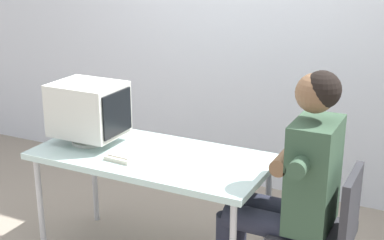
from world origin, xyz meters
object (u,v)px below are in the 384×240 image
(desk, at_px, (152,162))
(keyboard, at_px, (138,148))
(office_chair, at_px, (324,229))
(person_seated, at_px, (292,181))
(crt_monitor, at_px, (89,110))

(desk, relative_size, keyboard, 3.07)
(desk, distance_m, keyboard, 0.12)
(desk, xyz_separation_m, office_chair, (1.04, 0.02, -0.20))
(person_seated, bearing_deg, crt_monitor, -179.23)
(desk, xyz_separation_m, crt_monitor, (-0.44, 0.00, 0.27))
(office_chair, bearing_deg, person_seated, 180.00)
(desk, xyz_separation_m, keyboard, (-0.10, 0.01, 0.07))
(office_chair, height_order, person_seated, person_seated)
(keyboard, bearing_deg, person_seated, 0.51)
(desk, height_order, crt_monitor, crt_monitor)
(keyboard, relative_size, person_seated, 0.35)
(person_seated, bearing_deg, office_chair, 0.00)
(keyboard, height_order, office_chair, office_chair)
(crt_monitor, distance_m, person_seated, 1.31)
(keyboard, distance_m, person_seated, 0.95)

